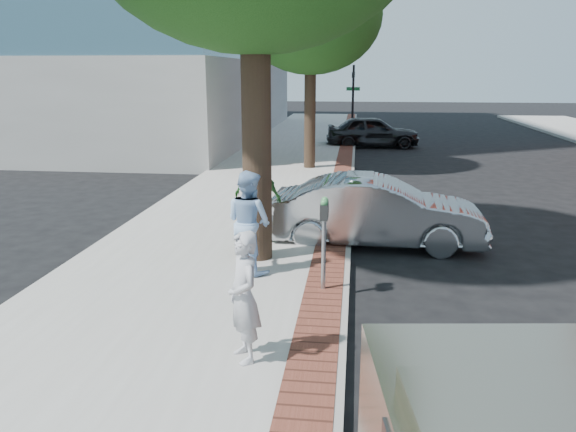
% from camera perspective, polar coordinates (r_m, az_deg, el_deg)
% --- Properties ---
extents(ground, '(120.00, 120.00, 0.00)m').
position_cam_1_polar(ground, '(8.66, -1.24, -9.26)').
color(ground, black).
rests_on(ground, ground).
extents(sidewalk, '(5.00, 60.00, 0.15)m').
position_cam_1_polar(sidewalk, '(16.42, -2.47, 2.49)').
color(sidewalk, '#9E9991').
rests_on(sidewalk, ground).
extents(brick_strip, '(0.60, 60.00, 0.01)m').
position_cam_1_polar(brick_strip, '(16.20, 5.23, 2.57)').
color(brick_strip, brown).
rests_on(brick_strip, sidewalk).
extents(curb, '(0.10, 60.00, 0.15)m').
position_cam_1_polar(curb, '(16.21, 6.46, 2.25)').
color(curb, gray).
rests_on(curb, ground).
extents(office_base, '(18.20, 22.20, 4.00)m').
position_cam_1_polar(office_base, '(33.06, -18.76, 11.18)').
color(office_base, gray).
rests_on(office_base, ground).
extents(signal_near, '(0.70, 0.15, 3.80)m').
position_cam_1_polar(signal_near, '(29.87, 6.62, 12.04)').
color(signal_near, black).
rests_on(signal_near, ground).
extents(tree_far, '(4.80, 4.80, 7.14)m').
position_cam_1_polar(tree_far, '(19.99, 2.34, 19.69)').
color(tree_far, black).
rests_on(tree_far, sidewalk).
extents(parking_meter, '(0.12, 0.32, 1.47)m').
position_cam_1_polar(parking_meter, '(8.63, 3.69, -0.89)').
color(parking_meter, gray).
rests_on(parking_meter, sidewalk).
extents(person_gray, '(0.61, 0.69, 1.58)m').
position_cam_1_polar(person_gray, '(6.62, -4.52, -8.21)').
color(person_gray, '#B6B6BB').
rests_on(person_gray, sidewalk).
extents(person_officer, '(1.08, 1.04, 1.75)m').
position_cam_1_polar(person_officer, '(9.49, -4.00, -0.58)').
color(person_officer, '#93B8E3').
rests_on(person_officer, sidewalk).
extents(person_green, '(1.17, 0.87, 1.84)m').
position_cam_1_polar(person_green, '(11.14, -3.10, 1.93)').
color(person_green, '#458D40').
rests_on(person_green, sidewalk).
extents(sedan_silver, '(4.36, 1.64, 1.42)m').
position_cam_1_polar(sedan_silver, '(11.58, 9.00, 0.43)').
color(sedan_silver, '#A3A5A9').
rests_on(sedan_silver, ground).
extents(bg_car, '(4.44, 2.06, 1.47)m').
position_cam_1_polar(bg_car, '(26.94, 8.59, 8.49)').
color(bg_car, black).
rests_on(bg_car, ground).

